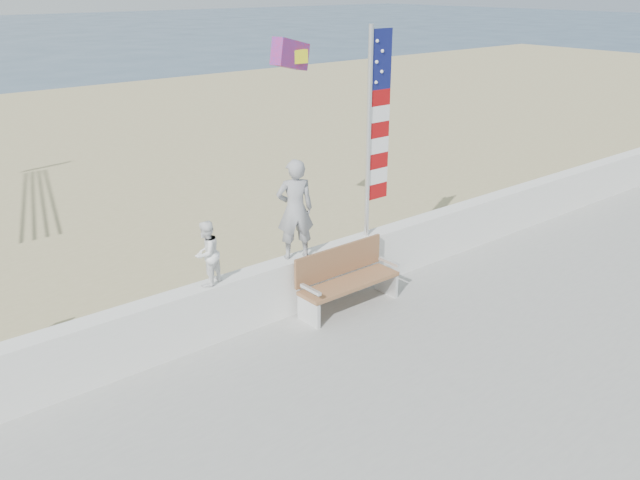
# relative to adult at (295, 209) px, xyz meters

# --- Properties ---
(ground) EXTENTS (220.00, 220.00, 0.00)m
(ground) POSITION_rel_adult_xyz_m (0.14, -2.00, -1.88)
(ground) COLOR #304761
(ground) RESTS_ON ground
(sand) EXTENTS (90.00, 40.00, 0.08)m
(sand) POSITION_rel_adult_xyz_m (0.14, 7.00, -1.84)
(sand) COLOR tan
(sand) RESTS_ON ground
(seawall) EXTENTS (30.00, 0.35, 0.90)m
(seawall) POSITION_rel_adult_xyz_m (0.14, 0.00, -1.25)
(seawall) COLOR white
(seawall) RESTS_ON boardwalk
(adult) EXTENTS (0.69, 0.59, 1.61)m
(adult) POSITION_rel_adult_xyz_m (0.00, 0.00, 0.00)
(adult) COLOR gray
(adult) RESTS_ON seawall
(child) EXTENTS (0.58, 0.53, 0.97)m
(child) POSITION_rel_adult_xyz_m (-1.60, 0.00, -0.32)
(child) COLOR white
(child) RESTS_ON seawall
(bench) EXTENTS (1.80, 0.57, 1.00)m
(bench) POSITION_rel_adult_xyz_m (0.67, -0.45, -1.19)
(bench) COLOR #9B6A43
(bench) RESTS_ON boardwalk
(flag) EXTENTS (0.50, 0.08, 3.50)m
(flag) POSITION_rel_adult_xyz_m (1.67, -0.00, 1.11)
(flag) COLOR silver
(flag) RESTS_ON seawall
(parafoil_kite) EXTENTS (1.04, 0.56, 0.70)m
(parafoil_kite) POSITION_rel_adult_xyz_m (2.08, 2.78, 1.98)
(parafoil_kite) COLOR red
(parafoil_kite) RESTS_ON ground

